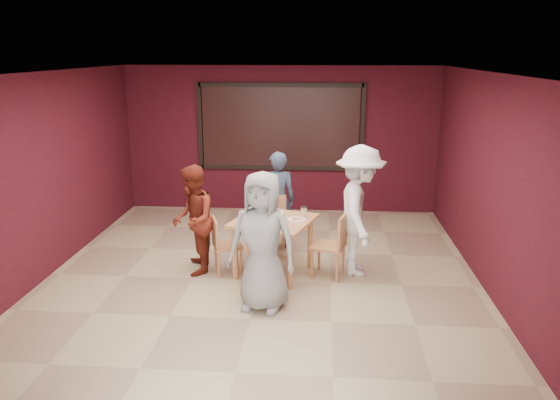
# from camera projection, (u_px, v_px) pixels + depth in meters

# --- Properties ---
(floor) EXTENTS (7.00, 7.00, 0.00)m
(floor) POSITION_uv_depth(u_px,v_px,m) (261.00, 280.00, 7.54)
(floor) COLOR tan
(floor) RESTS_ON ground
(window_blinds) EXTENTS (3.00, 0.02, 1.50)m
(window_blinds) POSITION_uv_depth(u_px,v_px,m) (280.00, 127.00, 10.41)
(window_blinds) COLOR black
(dining_table) EXTENTS (1.28, 1.28, 0.95)m
(dining_table) POSITION_uv_depth(u_px,v_px,m) (273.00, 226.00, 7.61)
(dining_table) COLOR tan
(dining_table) RESTS_ON floor
(chair_front) EXTENTS (0.41, 0.41, 0.81)m
(chair_front) POSITION_uv_depth(u_px,v_px,m) (262.00, 262.00, 6.98)
(chair_front) COLOR #B97948
(chair_front) RESTS_ON floor
(chair_back) EXTENTS (0.55, 0.55, 0.90)m
(chair_back) POSITION_uv_depth(u_px,v_px,m) (274.00, 222.00, 8.41)
(chair_back) COLOR #B97948
(chair_back) RESTS_ON floor
(chair_left) EXTENTS (0.50, 0.50, 0.81)m
(chair_left) POSITION_uv_depth(u_px,v_px,m) (223.00, 242.00, 7.69)
(chair_left) COLOR #B97948
(chair_left) RESTS_ON floor
(chair_right) EXTENTS (0.54, 0.54, 0.91)m
(chair_right) POSITION_uv_depth(u_px,v_px,m) (334.00, 242.00, 7.53)
(chair_right) COLOR #B97948
(chair_right) RESTS_ON floor
(diner_front) EXTENTS (0.94, 0.73, 1.72)m
(diner_front) POSITION_uv_depth(u_px,v_px,m) (263.00, 242.00, 6.53)
(diner_front) COLOR gray
(diner_front) RESTS_ON floor
(diner_back) EXTENTS (0.62, 0.46, 1.57)m
(diner_back) POSITION_uv_depth(u_px,v_px,m) (277.00, 200.00, 8.60)
(diner_back) COLOR #314057
(diner_back) RESTS_ON floor
(diner_left) EXTENTS (0.72, 0.85, 1.55)m
(diner_left) POSITION_uv_depth(u_px,v_px,m) (193.00, 220.00, 7.64)
(diner_left) COLOR maroon
(diner_left) RESTS_ON floor
(diner_right) EXTENTS (0.71, 1.20, 1.84)m
(diner_right) POSITION_uv_depth(u_px,v_px,m) (359.00, 211.00, 7.57)
(diner_right) COLOR white
(diner_right) RESTS_ON floor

